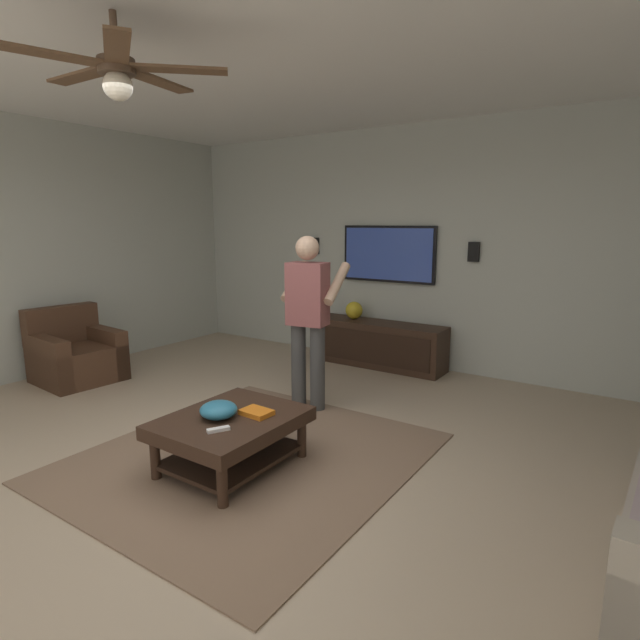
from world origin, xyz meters
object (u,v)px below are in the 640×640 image
(vase_round, at_px, (354,310))
(book, at_px, (256,412))
(wall_speaker_left, at_px, (474,252))
(wall_speaker_right, at_px, (314,246))
(bowl, at_px, (219,410))
(remote_black, at_px, (208,410))
(coffee_table, at_px, (231,430))
(remote_white, at_px, (218,430))
(media_console, at_px, (377,344))
(armchair, at_px, (76,356))
(person_standing, at_px, (308,313))
(ceiling_fan, at_px, (118,72))
(tv, at_px, (388,254))

(vase_round, bearing_deg, book, -163.08)
(wall_speaker_left, xyz_separation_m, wall_speaker_right, (0.00, 2.18, 0.01))
(book, distance_m, vase_round, 3.04)
(bowl, distance_m, vase_round, 3.18)
(bowl, height_order, wall_speaker_left, wall_speaker_left)
(remote_black, bearing_deg, coffee_table, 60.87)
(remote_white, xyz_separation_m, book, (0.36, -0.02, 0.01))
(wall_speaker_right, bearing_deg, vase_round, -105.99)
(media_console, bearing_deg, armchair, -46.24)
(media_console, height_order, vase_round, vase_round)
(armchair, height_order, person_standing, person_standing)
(book, xyz_separation_m, wall_speaker_left, (3.12, -0.53, 1.01))
(remote_black, distance_m, ceiling_fan, 2.24)
(wall_speaker_left, bearing_deg, coffee_table, 168.31)
(ceiling_fan, bearing_deg, wall_speaker_right, 19.36)
(wall_speaker_left, bearing_deg, remote_black, 165.19)
(coffee_table, xyz_separation_m, tv, (3.23, 0.39, 1.08))
(bowl, xyz_separation_m, remote_black, (0.04, 0.15, -0.05))
(wall_speaker_left, bearing_deg, bowl, 167.80)
(armchair, xyz_separation_m, media_console, (2.43, -2.54, -0.00))
(person_standing, xyz_separation_m, ceiling_fan, (-1.94, -0.10, 1.64))
(tv, height_order, wall_speaker_right, tv)
(armchair, height_order, remote_black, armchair)
(media_console, bearing_deg, vase_round, -95.76)
(media_console, xyz_separation_m, book, (-2.87, -0.52, 0.14))
(coffee_table, height_order, wall_speaker_left, wall_speaker_left)
(armchair, relative_size, bowl, 3.29)
(bowl, relative_size, ceiling_fan, 0.22)
(media_console, relative_size, person_standing, 1.04)
(armchair, xyz_separation_m, wall_speaker_right, (2.68, -1.42, 1.17))
(bowl, xyz_separation_m, wall_speaker_left, (3.31, -0.72, 0.97))
(wall_speaker_right, bearing_deg, tv, -90.67)
(remote_white, height_order, wall_speaker_left, wall_speaker_left)
(armchair, distance_m, remote_white, 3.15)
(remote_black, bearing_deg, vase_round, 152.25)
(remote_black, bearing_deg, person_standing, 144.09)
(armchair, xyz_separation_m, remote_white, (-0.80, -3.05, 0.13))
(tv, distance_m, bowl, 3.44)
(armchair, bearing_deg, remote_white, -10.16)
(wall_speaker_left, distance_m, wall_speaker_right, 2.18)
(coffee_table, height_order, person_standing, person_standing)
(book, bearing_deg, bowl, -130.56)
(armchair, bearing_deg, wall_speaker_right, 66.67)
(bowl, bearing_deg, coffee_table, -32.30)
(tv, relative_size, person_standing, 0.75)
(bowl, xyz_separation_m, wall_speaker_right, (3.31, 1.46, 0.99))
(armchair, relative_size, remote_black, 5.81)
(media_console, distance_m, remote_black, 3.03)
(book, bearing_deg, wall_speaker_left, 83.04)
(tv, relative_size, wall_speaker_right, 5.61)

